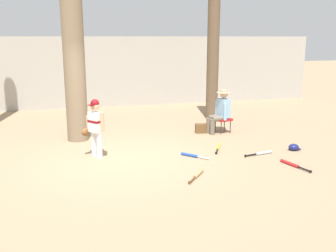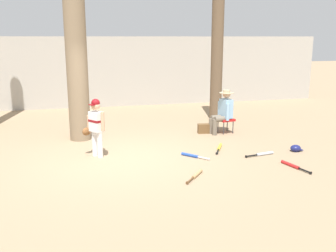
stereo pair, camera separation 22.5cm
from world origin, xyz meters
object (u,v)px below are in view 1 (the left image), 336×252
Objects in this scene: tree_near_player at (73,45)px; tree_behind_spectator at (213,52)px; young_ballplayer at (95,124)px; bat_aluminum_silver at (262,153)px; folding_stool at (223,120)px; handbag_beside_stool at (202,128)px; bat_red_barrel at (292,164)px; bat_wood_tan at (198,175)px; bat_yellow_trainer at (218,147)px; batting_helmet_navy at (294,147)px; bat_blue_youth at (192,155)px; seated_spectator at (220,110)px.

tree_behind_spectator is at bearing 20.82° from tree_near_player.
young_ballplayer is 3.80m from bat_aluminum_silver.
tree_near_player is 12.45× the size of folding_stool.
handbag_beside_stool is (3.35, -0.16, -2.28)m from tree_near_player.
tree_near_player is 16.87× the size of handbag_beside_stool.
young_ballplayer is 2.83× the size of folding_stool.
tree_near_player is 4.05m from handbag_beside_stool.
bat_red_barrel is 2.09m from bat_wood_tan.
young_ballplayer reaches higher than bat_aluminum_silver.
young_ballplayer is 1.76× the size of bat_aluminum_silver.
bat_aluminum_silver is 1.00× the size of bat_yellow_trainer.
tree_behind_spectator is 2.65m from folding_stool.
folding_stool is at bearing 113.99° from batting_helmet_navy.
tree_behind_spectator is at bearing 70.94° from bat_yellow_trainer.
handbag_beside_stool reaches higher than bat_red_barrel.
bat_blue_youth is 1.23m from bat_wood_tan.
seated_spectator is at bearing -4.16° from tree_near_player.
tree_behind_spectator is at bearing 60.79° from handbag_beside_stool.
tree_near_player reaches higher than young_ballplayer.
bat_wood_tan is at bearing -153.66° from bat_aluminum_silver.
bat_red_barrel is at bearing -75.24° from handbag_beside_stool.
batting_helmet_navy is at bearing -3.65° from bat_blue_youth.
bat_yellow_trainer is at bearing -114.18° from seated_spectator.
bat_yellow_trainer is at bearing 28.96° from bat_blue_youth.
handbag_beside_stool is (3.02, 1.46, -0.61)m from young_ballplayer.
young_ballplayer is at bearing 178.16° from bat_yellow_trainer.
young_ballplayer is 3.84× the size of handbag_beside_stool.
folding_stool reaches higher than bat_blue_youth.
seated_spectator is 2.47m from bat_blue_youth.
tree_near_player is at bearing 137.57° from bat_blue_youth.
batting_helmet_navy reaches higher than bat_blue_youth.
bat_yellow_trainer is at bearing -109.06° from tree_behind_spectator.
young_ballplayer is at bearing 171.16° from batting_helmet_navy.
seated_spectator is at bearing 116.38° from batting_helmet_navy.
bat_yellow_trainer is (-0.64, -1.44, -0.61)m from seated_spectator.
batting_helmet_navy is at bearing -66.01° from folding_stool.
bat_yellow_trainer and bat_red_barrel have the same top height.
batting_helmet_navy is (1.02, -2.05, -0.57)m from seated_spectator.
tree_near_player is 4.33m from bat_yellow_trainer.
tree_behind_spectator reaches higher than folding_stool.
seated_spectator is 3.11m from bat_red_barrel.
bat_blue_youth is at bearing -117.44° from tree_behind_spectator.
bat_blue_youth is 0.93× the size of bat_wood_tan.
folding_stool is 2.28m from batting_helmet_navy.
bat_aluminum_silver is (-0.40, -4.09, -2.10)m from tree_behind_spectator.
bat_aluminum_silver is at bearing -95.59° from tree_behind_spectator.
seated_spectator reaches higher than handbag_beside_stool.
folding_stool is (-0.42, -1.92, -1.77)m from tree_behind_spectator.
tree_behind_spectator is at bearing 74.94° from seated_spectator.
bat_blue_youth is at bearing -14.93° from young_ballplayer.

